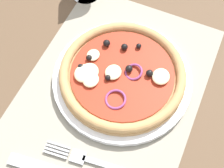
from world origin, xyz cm
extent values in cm
cube|color=brown|center=(0.00, 0.00, -1.20)|extent=(190.00, 140.00, 2.40)
cube|color=gray|center=(0.00, 0.00, 0.20)|extent=(47.18, 32.32, 0.40)
cylinder|color=white|center=(3.88, -0.93, 1.03)|extent=(26.52, 26.52, 1.25)
cylinder|color=tan|center=(3.88, -0.93, 2.15)|extent=(23.82, 23.82, 1.00)
torus|color=tan|center=(3.88, -0.93, 3.01)|extent=(23.71, 23.71, 1.80)
cylinder|color=#A82D19|center=(3.88, -0.93, 2.80)|extent=(19.53, 19.53, 0.30)
ellipsoid|color=beige|center=(3.13, 0.63, 3.45)|extent=(3.35, 3.01, 1.00)
ellipsoid|color=beige|center=(1.22, 4.74, 3.56)|extent=(4.04, 3.63, 1.21)
ellipsoid|color=beige|center=(5.11, 5.70, 3.36)|extent=(2.71, 2.44, 0.81)
ellipsoid|color=beige|center=(0.68, 5.42, 3.54)|extent=(3.95, 3.55, 1.18)
ellipsoid|color=beige|center=(0.34, 3.72, 3.44)|extent=(3.27, 2.94, 0.98)
ellipsoid|color=beige|center=(5.82, -7.73, 3.49)|extent=(3.58, 3.22, 1.07)
sphere|color=black|center=(4.13, 6.05, 3.53)|extent=(1.15, 1.15, 1.15)
sphere|color=black|center=(8.51, 4.41, 3.64)|extent=(1.38, 1.38, 1.38)
sphere|color=black|center=(10.52, -1.51, 3.47)|extent=(1.04, 1.04, 1.04)
sphere|color=black|center=(5.56, -5.60, 3.62)|extent=(1.34, 1.34, 1.34)
sphere|color=black|center=(1.71, 6.63, 3.52)|extent=(1.14, 1.14, 1.14)
sphere|color=black|center=(9.13, 0.91, 3.60)|extent=(1.30, 1.30, 1.30)
sphere|color=black|center=(4.90, -1.78, 3.64)|extent=(1.37, 1.37, 1.37)
sphere|color=black|center=(1.63, 1.02, 3.50)|extent=(1.10, 1.10, 1.10)
torus|color=#8E3D75|center=(4.87, -2.75, 3.20)|extent=(3.61, 3.50, 1.63)
torus|color=#8E3D75|center=(-1.68, -1.95, 3.20)|extent=(3.92, 3.89, 1.11)
cube|color=silver|center=(-12.22, -6.33, 0.62)|extent=(2.20, 11.19, 0.44)
cube|color=silver|center=(-13.02, 0.46, 0.62)|extent=(2.48, 2.76, 0.44)
cube|color=silver|center=(-12.53, 3.96, 0.62)|extent=(0.82, 4.33, 0.44)
cube|color=silver|center=(-13.13, 3.89, 0.62)|extent=(0.82, 4.33, 0.44)
cube|color=silver|center=(-13.72, 3.82, 0.62)|extent=(0.82, 4.33, 0.44)
cube|color=silver|center=(-14.32, 3.75, 0.62)|extent=(0.82, 4.33, 0.44)
cube|color=silver|center=(-17.17, 4.78, 0.62)|extent=(3.57, 11.76, 0.44)
camera|label=1|loc=(-24.14, -11.24, 53.45)|focal=50.54mm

